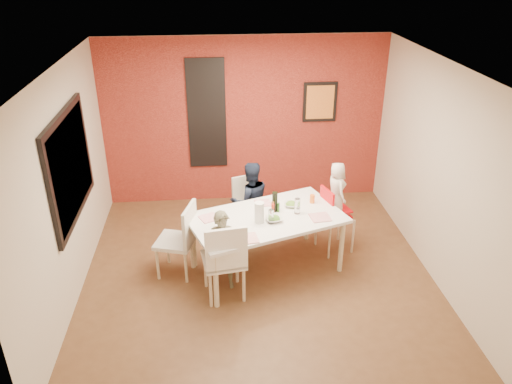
{
  "coord_description": "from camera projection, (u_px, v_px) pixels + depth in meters",
  "views": [
    {
      "loc": [
        -0.53,
        -5.4,
        3.89
      ],
      "look_at": [
        0.0,
        0.3,
        1.05
      ],
      "focal_mm": 35.0,
      "sensor_mm": 36.0,
      "label": 1
    }
  ],
  "objects": [
    {
      "name": "plate_far_mid",
      "position": [
        263.0,
        203.0,
        6.65
      ],
      "size": [
        0.22,
        0.22,
        0.01
      ],
      "primitive_type": "cube",
      "rotation": [
        0.0,
        0.0,
        0.04
      ],
      "color": "white",
      "rests_on": "dining_table"
    },
    {
      "name": "wall_left",
      "position": [
        66.0,
        188.0,
        5.8
      ],
      "size": [
        0.02,
        4.5,
        2.7
      ],
      "primitive_type": "cube",
      "color": "beige",
      "rests_on": "ground"
    },
    {
      "name": "wall_front",
      "position": [
        286.0,
        300.0,
        3.98
      ],
      "size": [
        4.5,
        0.02,
        2.7
      ],
      "primitive_type": "cube",
      "color": "beige",
      "rests_on": "ground"
    },
    {
      "name": "picture_window_pane",
      "position": [
        71.0,
        166.0,
        5.89
      ],
      "size": [
        0.02,
        1.55,
        1.15
      ],
      "primitive_type": "cube",
      "color": "black",
      "rests_on": "wall_left"
    },
    {
      "name": "ceiling",
      "position": [
        259.0,
        68.0,
        5.39
      ],
      "size": [
        4.5,
        4.5,
        0.02
      ],
      "primitive_type": "cube",
      "color": "white",
      "rests_on": "wall_back"
    },
    {
      "name": "paper_towel_roll",
      "position": [
        259.0,
        212.0,
        6.15
      ],
      "size": [
        0.12,
        0.12,
        0.27
      ],
      "primitive_type": "cylinder",
      "color": "silver",
      "rests_on": "dining_table"
    },
    {
      "name": "condiment_red",
      "position": [
        273.0,
        209.0,
        6.34
      ],
      "size": [
        0.04,
        0.04,
        0.15
      ],
      "primitive_type": "cylinder",
      "color": "red",
      "rests_on": "dining_table"
    },
    {
      "name": "salad_bowl_b",
      "position": [
        291.0,
        205.0,
        6.57
      ],
      "size": [
        0.21,
        0.21,
        0.05
      ],
      "primitive_type": "imported",
      "rotation": [
        0.0,
        0.0,
        -0.09
      ],
      "color": "white",
      "rests_on": "dining_table"
    },
    {
      "name": "high_chair",
      "position": [
        333.0,
        213.0,
        6.85
      ],
      "size": [
        0.5,
        0.5,
        0.96
      ],
      "rotation": [
        0.0,
        0.0,
        1.87
      ],
      "color": "red",
      "rests_on": "ground"
    },
    {
      "name": "dining_table",
      "position": [
        267.0,
        222.0,
        6.35
      ],
      "size": [
        2.15,
        1.64,
        0.8
      ],
      "rotation": [
        0.0,
        0.0,
        0.34
      ],
      "color": "white",
      "rests_on": "ground"
    },
    {
      "name": "plate_far_left",
      "position": [
        209.0,
        218.0,
        6.29
      ],
      "size": [
        0.29,
        0.29,
        0.01
      ],
      "primitive_type": "cube",
      "rotation": [
        0.0,
        0.0,
        0.43
      ],
      "color": "white",
      "rests_on": "dining_table"
    },
    {
      "name": "wall_right",
      "position": [
        439.0,
        174.0,
        6.17
      ],
      "size": [
        0.02,
        4.5,
        2.7
      ],
      "primitive_type": "cube",
      "color": "beige",
      "rests_on": "ground"
    },
    {
      "name": "chair_left",
      "position": [
        182.0,
        236.0,
        6.35
      ],
      "size": [
        0.58,
        0.58,
        1.0
      ],
      "rotation": [
        0.0,
        0.0,
        4.42
      ],
      "color": "silver",
      "rests_on": "ground"
    },
    {
      "name": "wine_glass_a",
      "position": [
        271.0,
        217.0,
        6.14
      ],
      "size": [
        0.07,
        0.07,
        0.19
      ],
      "primitive_type": "cylinder",
      "color": "white",
      "rests_on": "dining_table"
    },
    {
      "name": "wine_bottle",
      "position": [
        275.0,
        202.0,
        6.41
      ],
      "size": [
        0.07,
        0.07,
        0.27
      ],
      "primitive_type": "cylinder",
      "color": "black",
      "rests_on": "dining_table"
    },
    {
      "name": "salad_bowl_a",
      "position": [
        274.0,
        219.0,
        6.22
      ],
      "size": [
        0.24,
        0.24,
        0.05
      ],
      "primitive_type": "imported",
      "rotation": [
        0.0,
        0.0,
        0.14
      ],
      "color": "white",
      "rests_on": "dining_table"
    },
    {
      "name": "condiment_brown",
      "position": [
        273.0,
        207.0,
        6.39
      ],
      "size": [
        0.04,
        0.04,
        0.16
      ],
      "primitive_type": "cylinder",
      "color": "brown",
      "rests_on": "dining_table"
    },
    {
      "name": "toddler",
      "position": [
        336.0,
        189.0,
        6.7
      ],
      "size": [
        0.31,
        0.41,
        0.75
      ],
      "primitive_type": "imported",
      "rotation": [
        0.0,
        0.0,
        1.78
      ],
      "color": "silver",
      "rests_on": "high_chair"
    },
    {
      "name": "glassblock_surround",
      "position": [
        207.0,
        114.0,
        7.84
      ],
      "size": [
        0.6,
        0.03,
        1.76
      ],
      "primitive_type": "cube",
      "color": "black",
      "rests_on": "wall_back"
    },
    {
      "name": "sippy_cup",
      "position": [
        312.0,
        199.0,
        6.65
      ],
      "size": [
        0.07,
        0.07,
        0.11
      ],
      "primitive_type": "cylinder",
      "color": "orange",
      "rests_on": "dining_table"
    },
    {
      "name": "plate_near_left",
      "position": [
        248.0,
        238.0,
        5.85
      ],
      "size": [
        0.27,
        0.27,
        0.01
      ],
      "primitive_type": "cube",
      "rotation": [
        0.0,
        0.0,
        0.12
      ],
      "color": "white",
      "rests_on": "dining_table"
    },
    {
      "name": "chair_far",
      "position": [
        247.0,
        201.0,
        7.4
      ],
      "size": [
        0.5,
        0.5,
        0.85
      ],
      "rotation": [
        0.0,
        0.0,
        0.34
      ],
      "color": "silver",
      "rests_on": "ground"
    },
    {
      "name": "ground",
      "position": [
        258.0,
        273.0,
        6.59
      ],
      "size": [
        4.5,
        4.5,
        0.0
      ],
      "primitive_type": "plane",
      "color": "brown",
      "rests_on": "ground"
    },
    {
      "name": "plate_near_right",
      "position": [
        320.0,
        217.0,
        6.3
      ],
      "size": [
        0.27,
        0.27,
        0.01
      ],
      "primitive_type": "cube",
      "rotation": [
        0.0,
        0.0,
        0.12
      ],
      "color": "white",
      "rests_on": "dining_table"
    },
    {
      "name": "picture_window_frame",
      "position": [
        70.0,
        166.0,
        5.89
      ],
      "size": [
        0.05,
        1.7,
        1.3
      ],
      "primitive_type": "cube",
      "color": "black",
      "rests_on": "wall_left"
    },
    {
      "name": "art_print_frame",
      "position": [
        320.0,
        102.0,
        7.92
      ],
      "size": [
        0.54,
        0.03,
        0.64
      ],
      "primitive_type": "cube",
      "color": "black",
      "rests_on": "wall_back"
    },
    {
      "name": "glassblock_strip",
      "position": [
        207.0,
        114.0,
        7.84
      ],
      "size": [
        0.55,
        0.03,
        1.7
      ],
      "primitive_type": "cube",
      "color": "silver",
      "rests_on": "wall_back"
    },
    {
      "name": "art_print_canvas",
      "position": [
        320.0,
        102.0,
        7.91
      ],
      "size": [
        0.44,
        0.01,
        0.54
      ],
      "primitive_type": "cube",
      "color": "orange",
      "rests_on": "wall_back"
    },
    {
      "name": "condiment_green",
      "position": [
        278.0,
        207.0,
        6.41
      ],
      "size": [
        0.03,
        0.03,
        0.13
      ],
      "primitive_type": "cylinder",
      "color": "#2C6822",
      "rests_on": "dining_table"
    },
    {
      "name": "child_near",
      "position": [
        223.0,
        251.0,
        6.11
      ],
      "size": [
        0.4,
        0.27,
        1.06
      ],
      "primitive_type": "imported",
      "rotation": [
        0.0,
        0.0,
        0.04
      ],
      "color": "#504D39",
      "rests_on": "ground"
    },
    {
      "name": "wall_back",
      "position": [
        245.0,
        121.0,
        7.99
      ],
      "size": [
        4.5,
        0.02,
        2.7
      ],
      "primitive_type": "cube",
      "color": "beige",
      "rests_on": "ground"
    },
    {
      "name": "chair_near",
      "position": [
        225.0,
        258.0,
        5.86
      ],
      "size": [
        0.56,
        0.56,
        1.06
      ],
      "rotation": [
        0.0,
        0.0,
        3.29
      ],
      "color": "white",
      "rests_on": "ground"
    },
    {
      "name": "child_far",
      "position": [
        250.0,
        201.0,
        7.14
      ],
      "size": [
        0.66,
        0.56,
        1.19
      ],
      "primitive_type": "imported",
      "rotation": [
        0.0,
        0.0,
        3.34
      ],
      "color": "#151D31",
      "rests_on": "ground"
    },
    {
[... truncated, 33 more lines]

